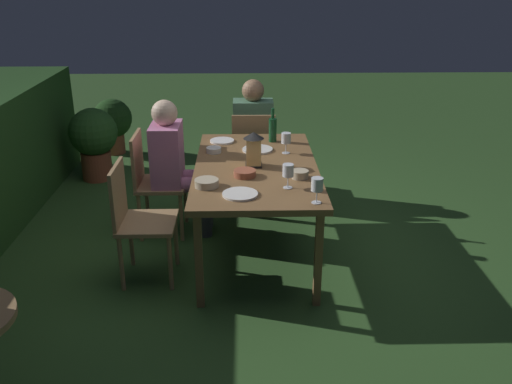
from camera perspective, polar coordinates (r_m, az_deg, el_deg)
name	(u,v)px	position (r m, az deg, el deg)	size (l,w,h in m)	color
ground_plane	(256,251)	(4.48, 0.00, -6.07)	(16.00, 16.00, 0.00)	#2D5123
dining_table	(256,172)	(4.20, 0.00, 2.07)	(1.68, 0.92, 0.73)	brown
chair_side_right_b	(153,179)	(4.68, -10.60, 1.36)	(0.42, 0.40, 0.87)	#9E7A51
person_in_pink	(175,161)	(4.60, -8.33, 3.16)	(0.38, 0.47, 1.15)	#C675A3
chair_head_far	(253,152)	(5.29, -0.27, 4.20)	(0.40, 0.42, 0.87)	#9E7A51
person_in_green	(253,131)	(5.43, -0.31, 6.36)	(0.48, 0.38, 1.15)	#4C7A5B
chair_side_right_a	(137,217)	(4.00, -12.20, -2.51)	(0.42, 0.40, 0.87)	#9E7A51
lantern_centerpiece	(254,147)	(4.12, -0.25, 4.64)	(0.15, 0.15, 0.27)	black
green_bottle_on_table	(273,129)	(4.74, 1.73, 6.50)	(0.07, 0.07, 0.29)	#144723
wine_glass_a	(317,186)	(3.49, 6.33, 0.65)	(0.08, 0.08, 0.17)	silver
wine_glass_b	(288,172)	(3.71, 3.33, 2.11)	(0.08, 0.08, 0.17)	silver
wine_glass_c	(286,139)	(4.43, 3.13, 5.47)	(0.08, 0.08, 0.17)	silver
plate_a	(240,194)	(3.63, -1.65, -0.22)	(0.24, 0.24, 0.01)	white
plate_b	(258,149)	(4.52, 0.16, 4.42)	(0.25, 0.25, 0.01)	silver
plate_c	(222,141)	(4.76, -3.53, 5.29)	(0.21, 0.21, 0.01)	white
bowl_olives	(214,150)	(4.48, -4.38, 4.37)	(0.12, 0.12, 0.04)	silver
bowl_bread	(245,173)	(3.95, -1.16, 1.98)	(0.16, 0.16, 0.05)	#9E5138
bowl_salad	(207,183)	(3.77, -5.12, 0.95)	(0.16, 0.16, 0.05)	#BCAD8E
bowl_dip	(300,174)	(3.93, 4.57, 1.87)	(0.12, 0.12, 0.06)	#BCAD8E
potted_plant_by_hedge	(94,139)	(6.08, -16.40, 5.31)	(0.50, 0.50, 0.77)	brown
potted_plant_corner	(113,121)	(6.92, -14.58, 7.07)	(0.47, 0.47, 0.67)	brown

